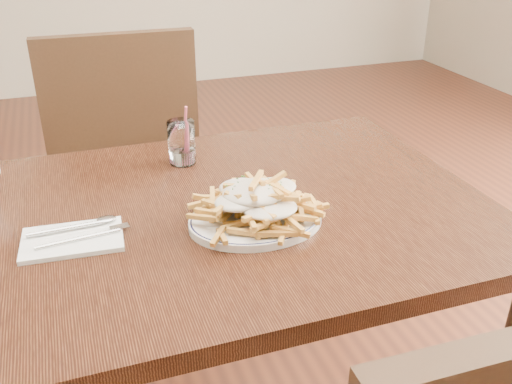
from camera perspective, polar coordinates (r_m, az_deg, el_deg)
name	(u,v)px	position (r m, az deg, el deg)	size (l,w,h in m)	color
table	(202,242)	(1.22, -5.42, -4.98)	(1.20, 0.80, 0.75)	black
chair_far	(124,158)	(1.94, -13.03, 3.35)	(0.47, 0.47, 0.99)	black
fries_plate	(256,220)	(1.12, 0.00, -2.77)	(0.29, 0.26, 0.02)	white
loaded_fries	(256,198)	(1.10, 0.00, -0.59)	(0.29, 0.25, 0.07)	gold
napkin	(73,239)	(1.12, -17.87, -4.54)	(0.18, 0.12, 0.01)	white
cutlery	(72,234)	(1.12, -17.96, -4.06)	(0.20, 0.08, 0.01)	silver
water_glass	(182,145)	(1.38, -7.42, 4.68)	(0.07, 0.07, 0.14)	white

